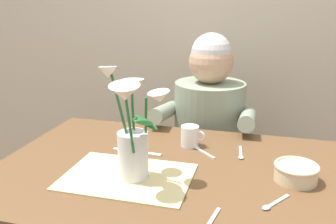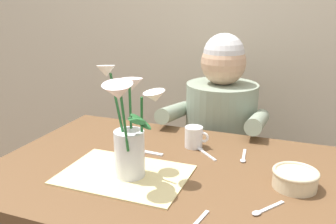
% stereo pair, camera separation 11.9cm
% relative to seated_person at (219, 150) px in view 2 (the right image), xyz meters
% --- Properties ---
extents(wood_panel_backdrop, '(4.00, 0.10, 2.50)m').
position_rel_seated_person_xyz_m(wood_panel_backdrop, '(-0.03, 0.43, 0.69)').
color(wood_panel_backdrop, beige).
rests_on(wood_panel_backdrop, ground_plane).
extents(dining_table, '(1.20, 0.80, 0.74)m').
position_rel_seated_person_xyz_m(dining_table, '(-0.03, -0.62, 0.08)').
color(dining_table, brown).
rests_on(dining_table, ground_plane).
extents(seated_person, '(0.45, 0.47, 1.14)m').
position_rel_seated_person_xyz_m(seated_person, '(0.00, 0.00, 0.00)').
color(seated_person, '#4C4C56').
rests_on(seated_person, ground_plane).
extents(striped_placemat, '(0.40, 0.28, 0.00)m').
position_rel_seated_person_xyz_m(striped_placemat, '(-0.15, -0.71, 0.18)').
color(striped_placemat, beige).
rests_on(striped_placemat, dining_table).
extents(flower_vase, '(0.25, 0.23, 0.35)m').
position_rel_seated_person_xyz_m(flower_vase, '(-0.13, -0.72, 0.34)').
color(flower_vase, silver).
rests_on(flower_vase, dining_table).
extents(ceramic_bowl, '(0.14, 0.14, 0.06)m').
position_rel_seated_person_xyz_m(ceramic_bowl, '(0.36, -0.60, 0.21)').
color(ceramic_bowl, beige).
rests_on(ceramic_bowl, dining_table).
extents(dinner_knife, '(0.19, 0.03, 0.00)m').
position_rel_seated_person_xyz_m(dinner_knife, '(-0.19, -0.52, 0.18)').
color(dinner_knife, silver).
rests_on(dinner_knife, dining_table).
extents(ceramic_mug, '(0.09, 0.07, 0.08)m').
position_rel_seated_person_xyz_m(ceramic_mug, '(-0.01, -0.41, 0.22)').
color(ceramic_mug, silver).
rests_on(ceramic_mug, dining_table).
extents(spoon_0, '(0.10, 0.09, 0.01)m').
position_rel_seated_person_xyz_m(spoon_0, '(0.04, -0.45, 0.18)').
color(spoon_0, silver).
rests_on(spoon_0, dining_table).
extents(spoon_1, '(0.08, 0.11, 0.01)m').
position_rel_seated_person_xyz_m(spoon_1, '(0.29, -0.76, 0.18)').
color(spoon_1, silver).
rests_on(spoon_1, dining_table).
extents(spoon_3, '(0.03, 0.12, 0.01)m').
position_rel_seated_person_xyz_m(spoon_3, '(0.18, -0.45, 0.18)').
color(spoon_3, silver).
rests_on(spoon_3, dining_table).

